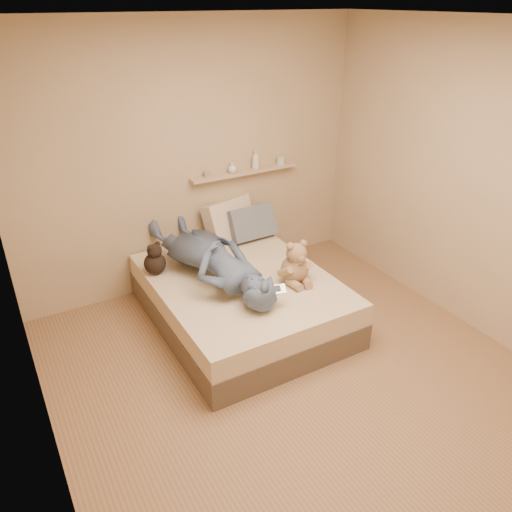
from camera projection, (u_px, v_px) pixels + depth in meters
room at (303, 229)px, 3.40m from camera, size 3.80×3.80×3.80m
bed at (241, 299)px, 4.61m from camera, size 1.50×1.90×0.45m
game_console at (275, 290)px, 4.01m from camera, size 0.20×0.12×0.06m
teddy_bear at (296, 265)px, 4.37m from camera, size 0.33×0.32×0.41m
dark_plush at (155, 260)px, 4.53m from camera, size 0.20×0.20×0.31m
pillow_cream at (229, 219)px, 5.20m from camera, size 0.61×0.42×0.43m
pillow_grey at (252, 223)px, 5.19m from camera, size 0.51×0.28×0.37m
person at (211, 258)px, 4.44m from camera, size 0.81×1.71×0.39m
wall_shelf at (245, 172)px, 5.15m from camera, size 1.20×0.12×0.03m
shelf_bottles at (249, 164)px, 5.14m from camera, size 0.94×0.12×0.19m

